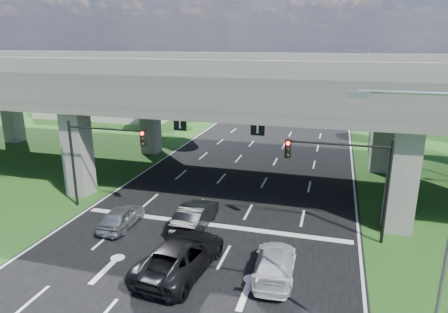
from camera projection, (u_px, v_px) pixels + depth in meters
The scene contains 19 objects.
ground at pixel (192, 253), 21.66m from camera, with size 160.00×160.00×0.00m, color #204C18.
road at pixel (237, 189), 30.90m from camera, with size 18.00×120.00×0.03m, color black.
overpass at pixel (244, 83), 30.53m from camera, with size 80.00×15.00×10.00m.
warehouse at pixel (110, 103), 60.20m from camera, with size 20.00×10.00×4.00m, color #9E9E99.
signal_right at pixel (348, 170), 22.10m from camera, with size 5.76×0.54×6.00m.
signal_left at pixel (99, 150), 26.17m from camera, with size 5.76×0.54×6.00m.
streetlight_near at pixel (438, 224), 11.85m from camera, with size 3.38×0.25×10.00m.
streetlight_far at pixel (370, 95), 39.57m from camera, with size 3.38×0.25×10.00m.
streetlight_beyond at pixel (362, 80), 54.35m from camera, with size 3.38×0.25×10.00m.
tree_left_near at pixel (157, 94), 47.97m from camera, with size 4.50×4.50×7.80m.
tree_left_mid at pixel (161, 91), 56.32m from camera, with size 3.91×3.90×6.76m.
tree_left_far at pixel (206, 80), 62.40m from camera, with size 4.80×4.80×8.32m.
tree_right_near at pixel (395, 104), 42.88m from camera, with size 4.20×4.20×7.28m.
tree_right_mid at pixel (412, 98), 49.58m from camera, with size 3.91×3.90×6.76m.
tree_right_far at pixel (374, 85), 57.83m from camera, with size 4.50×4.50×7.80m.
car_silver at pixel (122, 217), 24.41m from camera, with size 1.57×3.91×1.33m, color #A9ADB1.
car_dark at pixel (196, 215), 24.43m from camera, with size 1.62×4.66×1.53m, color black.
car_white at pixel (275, 263), 19.32m from camera, with size 1.90×4.68×1.36m, color #B5B5B5.
car_trailing at pixel (181, 255), 19.72m from camera, with size 2.79×6.05×1.68m, color black.
Camera 1 is at (6.91, -18.13, 11.11)m, focal length 32.00 mm.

